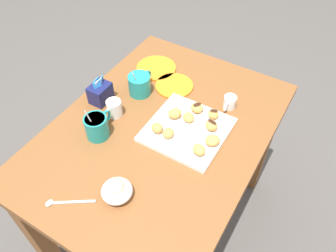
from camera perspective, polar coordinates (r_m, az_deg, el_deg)
The scene contains 24 objects.
ground_plane at distance 1.92m, azimuth -1.10°, elevation -15.44°, with size 8.00×8.00×0.00m, color #514C47.
dining_table at distance 1.41m, azimuth -1.45°, elevation -4.28°, with size 1.07×0.78×0.74m.
pastry_plate_square at distance 1.30m, azimuth 3.27°, elevation -0.63°, with size 0.29×0.29×0.02m, color white.
coffee_mug_teal_left at distance 1.28m, azimuth -11.98°, elevation 0.01°, with size 0.13×0.09×0.14m.
coffee_mug_teal_right at distance 1.43m, azimuth -4.83°, elevation 7.16°, with size 0.13×0.09×0.14m.
cream_pitcher_white at distance 1.35m, azimuth -9.17°, elevation 3.05°, with size 0.10×0.06×0.07m.
sugar_caddy at distance 1.42m, azimuth -11.42°, elevation 5.54°, with size 0.09×0.07×0.11m.
ice_cream_bowl at distance 1.12m, azimuth -8.70°, elevation -10.73°, with size 0.10×0.10×0.08m.
chocolate_sauce_pitcher at distance 1.40m, azimuth 10.45°, elevation 4.10°, with size 0.09×0.05×0.06m.
saucer_orange_left at distance 1.48m, azimuth 1.06°, elevation 6.85°, with size 0.17×0.17×0.01m, color orange.
saucer_orange_right at distance 1.58m, azimuth -2.02°, elevation 9.82°, with size 0.18×0.18×0.01m, color orange.
loose_spoon_near_saucer at distance 1.17m, azimuth -17.23°, elevation -12.30°, with size 0.10×0.14×0.01m.
beignet_0 at distance 1.25m, azimuth 0.06°, elevation -1.21°, with size 0.05×0.04×0.03m, color #D19347.
beignet_1 at distance 1.32m, azimuth 1.17°, elevation 2.16°, with size 0.05×0.05×0.04m, color #D19347.
beignet_2 at distance 1.29m, azimuth 7.41°, elevation 0.12°, with size 0.05×0.04×0.04m, color #D19347.
chocolate_drizzle_2 at distance 1.27m, azimuth 7.49°, elevation 0.73°, with size 0.04×0.02×0.01m, color #381E11.
beignet_3 at distance 1.33m, azimuth 7.73°, elevation 2.04°, with size 0.04×0.05×0.03m, color #D19347.
chocolate_drizzle_3 at distance 1.32m, azimuth 7.81°, elevation 2.59°, with size 0.03×0.02×0.01m, color #381E11.
beignet_4 at distance 1.24m, azimuth 7.58°, elevation -2.45°, with size 0.05×0.06×0.03m, color #D19347.
beignet_5 at distance 1.31m, azimuth 3.50°, elevation 1.49°, with size 0.04×0.05×0.03m, color #D19347.
beignet_6 at distance 1.35m, azimuth 4.94°, elevation 3.10°, with size 0.05×0.05×0.03m, color #D19347.
chocolate_drizzle_6 at distance 1.33m, azimuth 4.99°, elevation 3.66°, with size 0.03×0.02×0.01m, color #381E11.
beignet_7 at distance 1.21m, azimuth 5.28°, elevation -4.04°, with size 0.05×0.04×0.03m, color #D19347.
beignet_8 at distance 1.27m, azimuth -1.86°, elevation -0.33°, with size 0.04×0.05×0.04m, color #D19347.
Camera 1 is at (-0.72, -0.48, 1.71)m, focal length 35.88 mm.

